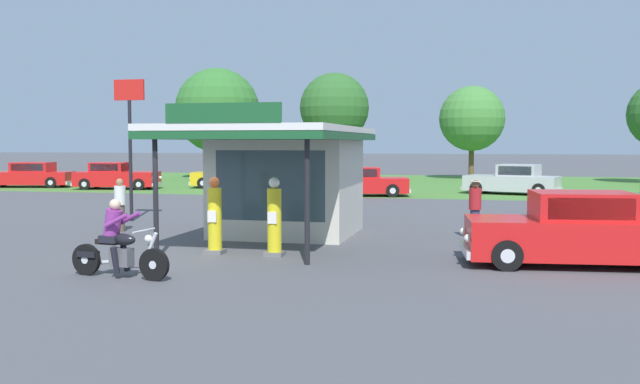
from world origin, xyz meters
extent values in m
plane|color=#4C4C51|center=(0.00, 0.00, 0.00)|extent=(300.00, 300.00, 0.00)
cube|color=#477A33|center=(0.00, 30.00, 0.00)|extent=(120.00, 24.00, 0.01)
cube|color=beige|center=(1.17, 4.32, 1.48)|extent=(3.82, 3.71, 2.96)
cube|color=#384C56|center=(1.17, 2.49, 1.54)|extent=(3.06, 0.05, 1.90)
cube|color=silver|center=(1.17, 2.73, 3.04)|extent=(4.52, 7.40, 0.16)
cube|color=#195128|center=(1.17, 2.73, 2.86)|extent=(4.52, 7.40, 0.18)
cube|color=#195128|center=(1.17, -0.94, 3.34)|extent=(2.67, 0.08, 0.44)
cylinder|color=black|center=(2.98, -0.57, 1.48)|extent=(0.12, 0.12, 2.96)
cylinder|color=black|center=(-0.64, -0.57, 1.48)|extent=(0.12, 0.12, 2.96)
cube|color=slate|center=(0.41, 0.41, 0.05)|extent=(0.44, 0.44, 0.10)
cylinder|color=yellow|center=(0.41, 0.41, 0.85)|extent=(0.34, 0.34, 1.50)
cube|color=white|center=(0.41, 0.23, 0.92)|extent=(0.22, 0.02, 0.28)
sphere|color=orange|center=(0.41, 0.41, 1.74)|extent=(0.26, 0.26, 0.26)
cube|color=slate|center=(1.92, 0.41, 0.05)|extent=(0.44, 0.44, 0.10)
cylinder|color=yellow|center=(1.92, 0.41, 0.85)|extent=(0.34, 0.34, 1.51)
cube|color=white|center=(1.92, 0.23, 0.93)|extent=(0.22, 0.02, 0.28)
sphere|color=white|center=(1.92, 0.41, 1.75)|extent=(0.26, 0.26, 0.26)
cylinder|color=black|center=(0.51, -2.97, 0.32)|extent=(0.65, 0.19, 0.64)
cylinder|color=silver|center=(0.51, -2.97, 0.32)|extent=(0.17, 0.14, 0.16)
cylinder|color=black|center=(-1.11, -2.75, 0.32)|extent=(0.65, 0.19, 0.64)
cylinder|color=silver|center=(-1.11, -2.75, 0.32)|extent=(0.17, 0.14, 0.16)
ellipsoid|color=black|center=(-0.20, -2.88, 0.78)|extent=(0.59, 0.31, 0.24)
cube|color=#59595E|center=(-0.25, -2.87, 0.42)|extent=(0.47, 0.30, 0.36)
cube|color=black|center=(-0.55, -2.83, 0.72)|extent=(0.51, 0.32, 0.10)
cylinder|color=silver|center=(0.41, -2.96, 0.60)|extent=(0.38, 0.12, 0.71)
cylinder|color=silver|center=(0.29, -2.94, 0.98)|extent=(0.13, 0.70, 0.04)
sphere|color=silver|center=(0.39, -2.96, 0.82)|extent=(0.16, 0.16, 0.16)
cube|color=black|center=(-1.06, -2.76, 0.44)|extent=(0.46, 0.24, 0.12)
cylinder|color=silver|center=(-0.63, -2.68, 0.28)|extent=(0.71, 0.18, 0.18)
cube|color=black|center=(-0.48, -2.84, 0.78)|extent=(0.44, 0.39, 0.14)
cylinder|color=black|center=(-0.26, -2.71, 0.38)|extent=(0.15, 0.25, 0.56)
cylinder|color=black|center=(-0.30, -3.02, 0.38)|extent=(0.15, 0.25, 0.56)
cylinder|color=#8C338C|center=(-0.44, -2.84, 1.09)|extent=(0.45, 0.37, 0.60)
sphere|color=beige|center=(-0.38, -2.85, 1.47)|extent=(0.22, 0.22, 0.22)
cylinder|color=#8C338C|center=(-0.17, -2.68, 1.18)|extent=(0.54, 0.16, 0.31)
cylinder|color=#8C338C|center=(-0.23, -3.08, 1.18)|extent=(0.54, 0.16, 0.31)
cube|color=red|center=(8.73, 0.67, 0.60)|extent=(4.82, 2.28, 0.84)
cube|color=red|center=(8.84, 0.68, 1.32)|extent=(2.22, 1.78, 0.60)
cube|color=#283847|center=(7.84, 0.57, 1.32)|extent=(0.19, 1.39, 0.48)
cube|color=#283847|center=(8.93, -0.09, 1.32)|extent=(1.74, 0.22, 0.46)
cube|color=#283847|center=(8.76, 1.45, 1.32)|extent=(1.74, 0.22, 0.46)
cube|color=silver|center=(6.39, 0.41, 0.30)|extent=(0.30, 1.70, 0.18)
sphere|color=white|center=(6.44, -0.16, 0.64)|extent=(0.18, 0.18, 0.18)
sphere|color=white|center=(6.32, 0.98, 0.64)|extent=(0.18, 0.18, 0.18)
cylinder|color=black|center=(7.25, -0.33, 0.33)|extent=(0.68, 0.27, 0.66)
cylinder|color=silver|center=(7.25, -0.33, 0.33)|extent=(0.32, 0.25, 0.30)
cylinder|color=black|center=(7.07, 1.32, 0.33)|extent=(0.68, 0.27, 0.66)
cylinder|color=silver|center=(7.07, 1.32, 0.33)|extent=(0.32, 0.25, 0.30)
cylinder|color=black|center=(10.21, 1.67, 0.33)|extent=(0.68, 0.27, 0.66)
cylinder|color=silver|center=(10.21, 1.67, 0.33)|extent=(0.32, 0.25, 0.30)
cube|color=red|center=(0.60, 19.04, 0.55)|extent=(5.38, 2.81, 0.75)
cube|color=red|center=(0.70, 19.06, 1.19)|extent=(2.33, 1.99, 0.52)
cube|color=#283847|center=(-0.29, 18.86, 1.19)|extent=(0.32, 1.41, 0.42)
cube|color=#283847|center=(0.86, 18.29, 1.19)|extent=(1.72, 0.38, 0.40)
cube|color=#283847|center=(0.54, 19.84, 1.19)|extent=(1.72, 0.38, 0.40)
cube|color=silver|center=(-1.94, 18.53, 0.30)|extent=(0.46, 1.73, 0.18)
cube|color=silver|center=(3.13, 19.56, 0.30)|extent=(0.46, 1.73, 0.18)
sphere|color=white|center=(-1.84, 17.95, 0.59)|extent=(0.18, 0.18, 0.18)
sphere|color=white|center=(-2.07, 19.10, 0.59)|extent=(0.18, 0.18, 0.18)
cylinder|color=black|center=(-0.94, 17.86, 0.33)|extent=(0.69, 0.33, 0.66)
cylinder|color=silver|center=(-0.94, 17.86, 0.33)|extent=(0.33, 0.27, 0.30)
cylinder|color=black|center=(-1.28, 19.54, 0.33)|extent=(0.69, 0.33, 0.66)
cylinder|color=silver|center=(-1.28, 19.54, 0.33)|extent=(0.33, 0.27, 0.30)
cylinder|color=black|center=(2.47, 18.55, 0.33)|extent=(0.69, 0.33, 0.66)
cylinder|color=silver|center=(2.47, 18.55, 0.33)|extent=(0.33, 0.27, 0.30)
cylinder|color=black|center=(2.13, 20.23, 0.33)|extent=(0.69, 0.33, 0.66)
cylinder|color=silver|center=(2.13, 20.23, 0.33)|extent=(0.33, 0.27, 0.30)
cube|color=red|center=(-20.09, 21.28, 0.56)|extent=(5.68, 3.10, 0.76)
cube|color=red|center=(-19.69, 21.37, 1.22)|extent=(2.56, 2.16, 0.57)
cube|color=#283847|center=(-20.76, 21.13, 1.22)|extent=(0.38, 1.48, 0.46)
cube|color=#283847|center=(-19.50, 20.56, 1.22)|extent=(1.86, 0.46, 0.43)
cube|color=#283847|center=(-19.88, 22.19, 1.22)|extent=(1.86, 0.46, 0.43)
cube|color=silver|center=(-17.44, 21.90, 0.30)|extent=(0.53, 1.82, 0.18)
cylinder|color=black|center=(-22.07, 21.75, 0.33)|extent=(0.69, 0.34, 0.66)
cylinder|color=silver|center=(-22.07, 21.75, 0.33)|extent=(0.34, 0.28, 0.30)
cylinder|color=black|center=(-18.10, 20.81, 0.33)|extent=(0.69, 0.34, 0.66)
cylinder|color=silver|center=(-18.10, 20.81, 0.33)|extent=(0.34, 0.28, 0.30)
cylinder|color=black|center=(-18.51, 22.58, 0.33)|extent=(0.69, 0.34, 0.66)
cylinder|color=silver|center=(-18.51, 22.58, 0.33)|extent=(0.34, 0.28, 0.30)
cube|color=gold|center=(-7.73, 23.57, 0.56)|extent=(5.01, 2.74, 0.76)
cube|color=gold|center=(-7.41, 23.63, 1.20)|extent=(2.16, 1.98, 0.52)
cube|color=#283847|center=(-8.32, 23.46, 1.20)|extent=(0.32, 1.45, 0.42)
cube|color=#283847|center=(-7.26, 22.83, 1.20)|extent=(1.58, 0.33, 0.40)
cube|color=#283847|center=(-7.57, 24.43, 1.20)|extent=(1.58, 0.33, 0.40)
cube|color=silver|center=(-10.08, 23.12, 0.30)|extent=(0.45, 1.78, 0.18)
cube|color=silver|center=(-5.37, 24.02, 0.30)|extent=(0.45, 1.78, 0.18)
sphere|color=white|center=(-9.98, 22.53, 0.60)|extent=(0.18, 0.18, 0.18)
sphere|color=white|center=(-10.21, 23.71, 0.60)|extent=(0.18, 0.18, 0.18)
cylinder|color=black|center=(-9.14, 22.40, 0.33)|extent=(0.69, 0.32, 0.66)
cylinder|color=silver|center=(-9.14, 22.40, 0.33)|extent=(0.33, 0.27, 0.30)
cylinder|color=black|center=(-9.47, 24.13, 0.33)|extent=(0.69, 0.32, 0.66)
cylinder|color=silver|center=(-9.47, 24.13, 0.33)|extent=(0.33, 0.27, 0.30)
cylinder|color=black|center=(-5.98, 23.01, 0.33)|extent=(0.69, 0.32, 0.66)
cylinder|color=silver|center=(-5.98, 23.01, 0.33)|extent=(0.33, 0.27, 0.30)
cylinder|color=black|center=(-6.31, 24.74, 0.33)|extent=(0.69, 0.32, 0.66)
cylinder|color=silver|center=(-6.31, 24.74, 0.33)|extent=(0.33, 0.27, 0.30)
cube|color=#B7B7BC|center=(8.25, 22.05, 0.57)|extent=(5.04, 3.18, 0.78)
cube|color=#B7B7BC|center=(8.61, 21.95, 1.26)|extent=(2.37, 2.18, 0.60)
cube|color=#283847|center=(7.68, 22.23, 1.26)|extent=(0.47, 1.44, 0.48)
cube|color=#283847|center=(8.37, 21.16, 1.26)|extent=(1.61, 0.51, 0.46)
cube|color=#283847|center=(8.84, 22.74, 1.26)|extent=(1.61, 0.51, 0.46)
cube|color=silver|center=(5.98, 22.74, 0.30)|extent=(0.64, 1.77, 0.18)
cube|color=silver|center=(10.53, 21.37, 0.30)|extent=(0.64, 1.77, 0.18)
sphere|color=white|center=(5.79, 22.16, 0.61)|extent=(0.18, 0.18, 0.18)
sphere|color=white|center=(6.15, 23.33, 0.61)|extent=(0.18, 0.18, 0.18)
cylinder|color=black|center=(6.47, 21.66, 0.33)|extent=(0.69, 0.38, 0.66)
cylinder|color=silver|center=(6.47, 21.66, 0.33)|extent=(0.35, 0.30, 0.30)
cylinder|color=black|center=(6.99, 23.37, 0.33)|extent=(0.69, 0.38, 0.66)
cylinder|color=silver|center=(6.99, 23.37, 0.33)|extent=(0.35, 0.30, 0.30)
cylinder|color=black|center=(9.52, 20.74, 0.33)|extent=(0.69, 0.38, 0.66)
cylinder|color=silver|center=(9.52, 20.74, 0.33)|extent=(0.35, 0.30, 0.30)
cylinder|color=black|center=(10.04, 22.45, 0.33)|extent=(0.69, 0.38, 0.66)
cylinder|color=silver|center=(10.04, 22.45, 0.33)|extent=(0.35, 0.30, 0.30)
cube|color=red|center=(-13.86, 20.99, 0.60)|extent=(4.89, 2.65, 0.83)
cube|color=red|center=(-14.30, 20.92, 1.28)|extent=(2.16, 1.97, 0.54)
cube|color=#283847|center=(-13.38, 21.07, 1.28)|extent=(0.28, 1.48, 0.43)
cube|color=#283847|center=(-14.44, 21.74, 1.28)|extent=(1.61, 0.30, 0.41)
cube|color=#283847|center=(-14.17, 20.11, 1.28)|extent=(1.61, 0.30, 0.41)
cube|color=silver|center=(-11.55, 21.38, 0.30)|extent=(0.42, 1.81, 0.18)
cube|color=silver|center=(-16.18, 20.61, 0.30)|extent=(0.42, 1.81, 0.18)
sphere|color=white|center=(-11.64, 21.98, 0.64)|extent=(0.18, 0.18, 0.18)
sphere|color=white|center=(-11.44, 20.78, 0.64)|extent=(0.18, 0.18, 0.18)
cylinder|color=black|center=(-12.45, 22.14, 0.33)|extent=(0.68, 0.31, 0.66)
cylinder|color=silver|center=(-12.45, 22.14, 0.33)|extent=(0.33, 0.27, 0.30)
cylinder|color=black|center=(-12.16, 20.37, 0.33)|extent=(0.68, 0.31, 0.66)
cylinder|color=silver|center=(-12.16, 20.37, 0.33)|extent=(0.33, 0.27, 0.30)
cylinder|color=black|center=(-15.56, 21.62, 0.33)|extent=(0.68, 0.31, 0.66)
cylinder|color=silver|center=(-15.56, 21.62, 0.33)|extent=(0.33, 0.27, 0.30)
cylinder|color=black|center=(-15.27, 19.85, 0.33)|extent=(0.68, 0.31, 0.66)
cylinder|color=silver|center=(-15.27, 19.85, 0.33)|extent=(0.33, 0.27, 0.30)
cylinder|color=brown|center=(-3.93, 3.65, 0.41)|extent=(0.26, 0.26, 0.81)
cylinder|color=white|center=(-3.93, 3.65, 1.10)|extent=(0.34, 0.34, 0.58)
sphere|color=#9E704C|center=(-3.93, 3.65, 1.50)|extent=(0.22, 0.22, 0.22)
cylinder|color=#2D3351|center=(6.54, 4.36, 0.42)|extent=(0.26, 0.26, 0.84)
cylinder|color=#B21E23|center=(6.54, 4.36, 1.13)|extent=(0.34, 0.34, 0.59)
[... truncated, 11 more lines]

